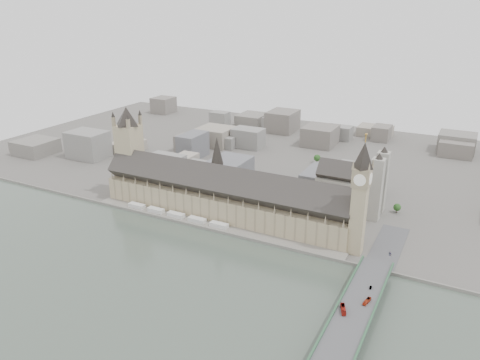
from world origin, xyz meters
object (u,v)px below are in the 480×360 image
at_px(car_silver, 371,287).
at_px(car_approach, 390,254).
at_px(westminster_abbey, 352,188).
at_px(red_bus_north, 343,309).
at_px(palace_of_westminster, 223,196).
at_px(westminster_bridge, 354,316).
at_px(elizabeth_tower, 361,191).
at_px(red_bus_south, 367,301).
at_px(victoria_tower, 129,147).

height_order(car_silver, car_approach, car_approach).
relative_size(westminster_abbey, red_bus_north, 5.84).
relative_size(palace_of_westminster, westminster_bridge, 0.82).
xyz_separation_m(westminster_abbey, car_approach, (57.90, -95.69, -14.12)).
xyz_separation_m(elizabeth_tower, red_bus_north, (17.26, -100.68, -46.21)).
bearing_deg(elizabeth_tower, red_bus_south, -70.79).
xyz_separation_m(red_bus_south, car_silver, (-1.66, 18.99, -0.68)).
height_order(palace_of_westminster, red_bus_south, palace_of_westminster).
bearing_deg(red_bus_south, westminster_bridge, -102.87).
bearing_deg(westminster_abbey, red_bus_south, -71.76).
height_order(palace_of_westminster, westminster_bridge, palace_of_westminster).
height_order(westminster_bridge, car_approach, car_approach).
xyz_separation_m(red_bus_north, red_bus_south, (12.02, 16.66, -0.28)).
relative_size(palace_of_westminster, red_bus_south, 27.46).
relative_size(palace_of_westminster, car_approach, 53.74).
bearing_deg(westminster_abbey, palace_of_westminster, -145.83).
height_order(red_bus_south, car_approach, red_bus_south).
bearing_deg(elizabeth_tower, victoria_tower, 176.04).
relative_size(victoria_tower, westminster_abbey, 1.47).
xyz_separation_m(victoria_tower, westminster_abbey, (232.92, 69.00, -30.12)).
xyz_separation_m(red_bus_north, car_silver, (10.36, 35.65, -0.96)).
relative_size(victoria_tower, red_bus_south, 10.36).
bearing_deg(westminster_bridge, elizabeth_tower, 104.11).
bearing_deg(red_bus_north, car_silver, 51.98).
distance_m(victoria_tower, red_bus_south, 309.83).
distance_m(palace_of_westminster, victoria_tower, 126.41).
height_order(elizabeth_tower, car_silver, elizabeth_tower).
relative_size(westminster_bridge, red_bus_north, 27.89).
relative_size(victoria_tower, westminster_bridge, 0.31).
relative_size(westminster_abbey, red_bus_south, 7.05).
relative_size(victoria_tower, car_approach, 20.28).
height_order(red_bus_north, car_silver, red_bus_north).
bearing_deg(palace_of_westminster, car_silver, -24.86).
relative_size(palace_of_westminster, red_bus_north, 22.74).
relative_size(elizabeth_tower, red_bus_south, 11.14).
height_order(victoria_tower, car_approach, victoria_tower).
distance_m(westminster_abbey, car_approach, 112.73).
bearing_deg(victoria_tower, westminster_abbey, 16.50).
distance_m(red_bus_south, car_silver, 19.07).
distance_m(elizabeth_tower, car_silver, 84.96).
xyz_separation_m(victoria_tower, car_silver, (287.62, -83.03, -44.29)).
bearing_deg(red_bus_south, car_approach, 100.66).
bearing_deg(red_bus_north, westminster_bridge, 15.73).
xyz_separation_m(palace_of_westminster, victoria_tower, (-122.00, 6.30, 32.50)).
distance_m(westminster_abbey, red_bus_south, 180.57).
xyz_separation_m(victoria_tower, red_bus_south, (289.28, -102.02, -43.61)).
xyz_separation_m(elizabeth_tower, car_approach, (30.82, -8.69, -47.12)).
distance_m(palace_of_westminster, westminster_bridge, 195.05).
relative_size(westminster_bridge, car_silver, 80.78).
bearing_deg(red_bus_south, car_silver, 106.83).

